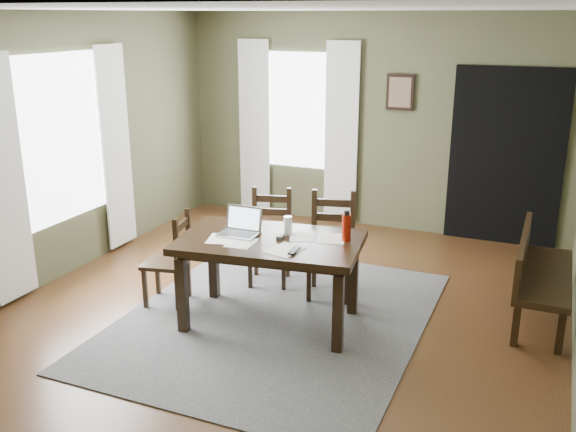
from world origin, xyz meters
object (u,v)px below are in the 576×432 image
at_px(dining_table, 270,249).
at_px(chair_end, 171,260).
at_px(water_bottle, 346,227).
at_px(chair_back_left, 270,238).
at_px(laptop, 241,227).
at_px(bench, 537,269).
at_px(chair_back_right, 331,246).

height_order(dining_table, chair_end, chair_end).
distance_m(chair_end, water_bottle, 1.74).
distance_m(chair_back_left, laptop, 0.91).
bearing_deg(laptop, chair_back_left, 95.63).
height_order(chair_back_left, water_bottle, water_bottle).
bearing_deg(dining_table, bench, 17.39).
distance_m(dining_table, chair_back_right, 0.87).
height_order(chair_end, chair_back_left, chair_back_left).
xyz_separation_m(chair_back_right, bench, (1.87, 0.22, -0.02)).
distance_m(chair_end, chair_back_left, 1.07).
bearing_deg(dining_table, chair_back_right, 62.32).
bearing_deg(water_bottle, chair_back_left, 147.72).
bearing_deg(bench, chair_end, 107.77).
xyz_separation_m(laptop, water_bottle, (0.92, 0.18, 0.06)).
bearing_deg(chair_back_left, chair_back_right, -20.78).
bearing_deg(chair_end, laptop, 80.28).
bearing_deg(chair_back_right, water_bottle, -72.85).
height_order(dining_table, chair_back_right, chair_back_right).
bearing_deg(dining_table, laptop, 165.78).
distance_m(chair_end, laptop, 0.85).
xyz_separation_m(bench, water_bottle, (-1.54, -0.81, 0.45)).
distance_m(chair_back_left, bench, 2.56).
distance_m(bench, laptop, 2.68).
relative_size(chair_back_right, laptop, 2.92).
distance_m(dining_table, bench, 2.40).
bearing_deg(water_bottle, laptop, -168.79).
bearing_deg(water_bottle, chair_back_right, 119.84).
bearing_deg(laptop, dining_table, -7.38).
relative_size(chair_back_left, bench, 0.68).
relative_size(chair_back_left, laptop, 2.76).
xyz_separation_m(dining_table, chair_back_right, (0.29, 0.80, -0.20)).
xyz_separation_m(chair_end, chair_back_right, (1.32, 0.80, 0.06)).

